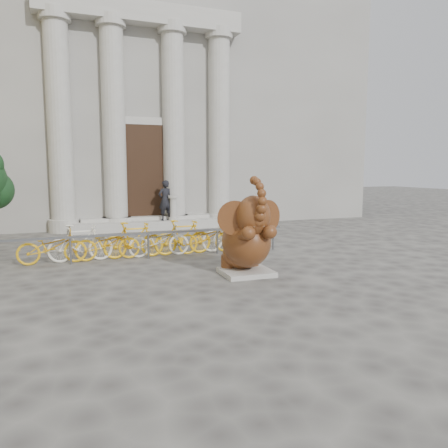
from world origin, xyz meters
name	(u,v)px	position (x,y,z in m)	size (l,w,h in m)	color
ground	(238,288)	(0.00, 0.00, 0.00)	(80.00, 80.00, 0.00)	#474442
classical_building	(125,98)	(0.00, 14.93, 5.98)	(22.00, 10.70, 12.00)	gray
entrance_steps	(148,225)	(0.00, 9.40, 0.18)	(6.00, 1.20, 0.36)	#A8A59E
elephant_statue	(247,240)	(0.64, 0.98, 0.83)	(1.52, 1.69, 2.27)	#A8A59E
bike_rack	(146,239)	(-1.14, 3.87, 0.50)	(8.00, 0.53, 1.00)	slate
pedestrian	(165,200)	(0.66, 9.20, 1.17)	(0.59, 0.39, 1.62)	black
balustrade_post	(173,209)	(0.97, 9.10, 0.82)	(0.41, 0.41, 1.00)	#A8A59E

